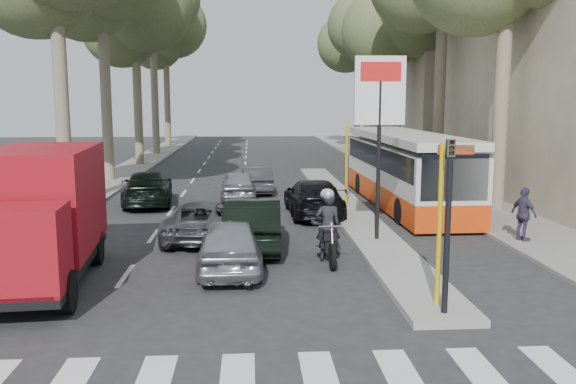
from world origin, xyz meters
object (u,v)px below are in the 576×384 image
Objects in this scene: dark_hatchback at (253,223)px; red_truck at (39,214)px; city_bus at (405,167)px; silver_hatchback at (230,244)px; motorcycle at (327,227)px.

red_truck is (-5.03, -3.19, 0.94)m from dark_hatchback.
dark_hatchback is 9.34m from city_bus.
silver_hatchback is 11.51m from city_bus.
red_truck is 2.62× the size of motorcycle.
silver_hatchback is 4.62m from red_truck.
city_bus is at bearing 36.84° from red_truck.
city_bus is (6.25, 6.88, 0.85)m from dark_hatchback.
dark_hatchback is 0.39× the size of city_bus.
city_bus is 9.36m from motorcycle.
motorcycle is (2.60, 0.91, 0.22)m from silver_hatchback.
city_bus is at bearing -130.50° from dark_hatchback.
city_bus is at bearing -127.83° from silver_hatchback.
silver_hatchback is at bearing -127.95° from city_bus.
silver_hatchback is 0.89× the size of dark_hatchback.
dark_hatchback is 1.93× the size of motorcycle.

